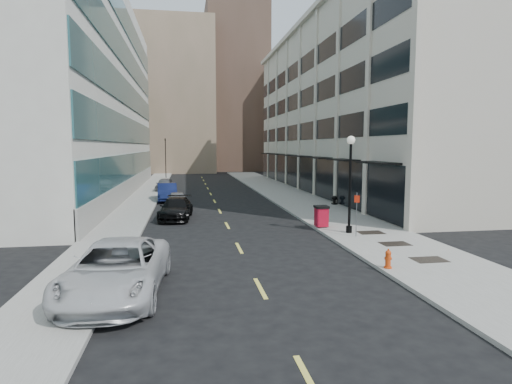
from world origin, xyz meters
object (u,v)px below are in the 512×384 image
object	(u,v)px
traffic_signal	(165,141)
lamppost	(350,175)
car_grey_sedan	(165,185)
sign_post	(357,208)
car_white_van	(117,269)
car_blue_sedan	(167,192)
fire_hydrant	(388,259)
urn_planter	(334,199)
trash_bin	(321,216)
car_black_pickup	(176,208)
car_silver_sedan	(177,200)

from	to	relation	value
traffic_signal	lamppost	bearing A→B (deg)	-74.87
car_grey_sedan	lamppost	distance (m)	27.99
car_grey_sedan	sign_post	distance (m)	28.81
car_white_van	lamppost	xyz separation A→B (m)	(11.20, 7.94, 2.47)
car_blue_sedan	fire_hydrant	distance (m)	25.69
car_grey_sedan	car_blue_sedan	bearing A→B (deg)	-79.52
car_blue_sedan	car_grey_sedan	bearing A→B (deg)	90.90
traffic_signal	fire_hydrant	size ratio (longest dim) A/B	9.07
traffic_signal	urn_planter	bearing A→B (deg)	-65.24
fire_hydrant	trash_bin	size ratio (longest dim) A/B	0.60
lamppost	traffic_signal	bearing A→B (deg)	105.13
car_grey_sedan	sign_post	bearing A→B (deg)	-60.71
car_grey_sedan	lamppost	xyz separation A→B (m)	(11.20, -25.51, 2.62)
fire_hydrant	lamppost	size ratio (longest dim) A/B	0.14
car_blue_sedan	trash_bin	size ratio (longest dim) A/B	3.78
fire_hydrant	urn_planter	world-z (taller)	fire_hydrant
urn_planter	car_grey_sedan	bearing A→B (deg)	135.31
trash_bin	car_grey_sedan	bearing A→B (deg)	114.24
trash_bin	sign_post	xyz separation A→B (m)	(1.00, -2.86, 0.83)
car_grey_sedan	lamppost	bearing A→B (deg)	-59.91
traffic_signal	sign_post	bearing A→B (deg)	-75.19
car_black_pickup	car_blue_sedan	world-z (taller)	car_blue_sedan
car_black_pickup	car_blue_sedan	bearing A→B (deg)	101.07
lamppost	fire_hydrant	bearing A→B (deg)	-99.09
car_blue_sedan	fire_hydrant	world-z (taller)	car_blue_sedan
car_white_van	urn_planter	bearing A→B (deg)	56.91
car_grey_sedan	trash_bin	distance (m)	25.77
car_blue_sedan	sign_post	bearing A→B (deg)	-62.72
traffic_signal	car_black_pickup	bearing A→B (deg)	-86.44
car_grey_sedan	fire_hydrant	bearing A→B (deg)	-66.29
car_black_pickup	car_blue_sedan	xyz separation A→B (m)	(-0.99, 9.99, 0.07)
car_white_van	car_silver_sedan	size ratio (longest dim) A/B	1.62
car_silver_sedan	trash_bin	world-z (taller)	trash_bin
fire_hydrant	lamppost	bearing A→B (deg)	101.81
car_grey_sedan	car_silver_sedan	bearing A→B (deg)	-76.95
car_silver_sedan	urn_planter	bearing A→B (deg)	-4.07
traffic_signal	car_white_van	bearing A→B (deg)	-89.23
car_silver_sedan	trash_bin	size ratio (longest dim) A/B	3.10
traffic_signal	car_blue_sedan	world-z (taller)	traffic_signal
traffic_signal	sign_post	distance (m)	46.73
car_silver_sedan	car_grey_sedan	distance (m)	13.79
lamppost	car_white_van	bearing A→B (deg)	-144.66
fire_hydrant	lamppost	distance (m)	7.52
car_white_van	car_silver_sedan	bearing A→B (deg)	89.10
fire_hydrant	sign_post	size ratio (longest dim) A/B	0.33
traffic_signal	car_silver_sedan	bearing A→B (deg)	-85.91
traffic_signal	car_blue_sedan	bearing A→B (deg)	-87.23
car_black_pickup	car_grey_sedan	bearing A→B (deg)	100.35
traffic_signal	fire_hydrant	xyz separation A→B (m)	(10.80, -50.87, -5.19)
lamppost	sign_post	size ratio (longest dim) A/B	2.33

